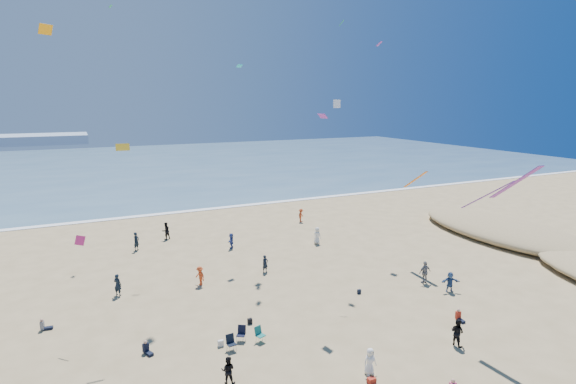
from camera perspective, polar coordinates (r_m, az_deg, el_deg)
name	(u,v)px	position (r m, az deg, el deg)	size (l,w,h in m)	color
ocean	(121,167)	(112.28, -20.39, 3.03)	(220.00, 100.00, 0.06)	#476B84
surf_line	(158,214)	(63.39, -16.19, -2.74)	(220.00, 1.20, 0.08)	white
standing_flyers	(271,268)	(39.67, -2.23, -9.56)	(35.40, 31.61, 1.92)	#BE3F1B
seated_group	(295,365)	(27.28, 0.85, -21.07)	(27.12, 24.67, 0.84)	silver
chair_cluster	(244,337)	(29.82, -5.55, -17.89)	(2.71, 1.54, 1.00)	black
white_tote	(221,343)	(29.98, -8.54, -18.46)	(0.35, 0.20, 0.40)	silver
black_backpack	(250,321)	(32.33, -4.86, -16.03)	(0.30, 0.22, 0.38)	black
cooler	(371,380)	(26.92, 10.56, -22.47)	(0.45, 0.30, 0.30)	#AA2818
navy_bag	(359,292)	(37.14, 9.02, -12.38)	(0.28, 0.18, 0.34)	black
kites_aloft	(347,98)	(34.42, 7.44, 11.71)	(43.52, 39.06, 29.23)	white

